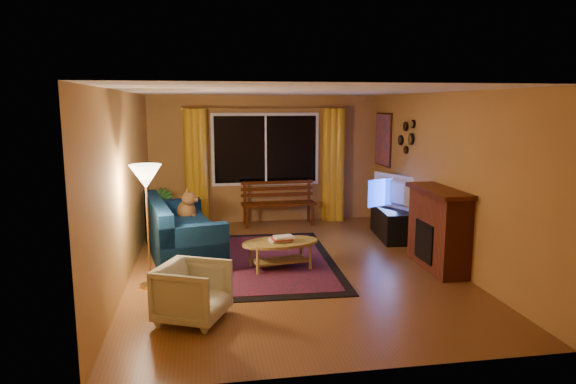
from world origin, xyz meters
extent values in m
cube|color=brown|center=(0.00, 0.00, -0.01)|extent=(4.50, 6.00, 0.02)
cube|color=white|center=(0.00, 0.00, 2.51)|extent=(4.50, 6.00, 0.02)
cube|color=#B27D3A|center=(0.00, 3.01, 1.25)|extent=(4.50, 0.02, 2.50)
cube|color=#B27D3A|center=(-2.26, 0.00, 1.25)|extent=(0.02, 6.00, 2.50)
cube|color=#B27D3A|center=(2.26, 0.00, 1.25)|extent=(0.02, 6.00, 2.50)
cube|color=black|center=(0.00, 2.94, 1.45)|extent=(2.00, 0.02, 1.30)
cylinder|color=#BF8C3F|center=(0.00, 2.90, 2.25)|extent=(3.20, 0.03, 0.03)
cylinder|color=gold|center=(-1.35, 2.88, 1.12)|extent=(0.36, 0.36, 2.24)
cylinder|color=gold|center=(1.35, 2.88, 1.12)|extent=(0.36, 0.36, 2.24)
cube|color=#3E1603|center=(0.20, 2.59, 0.21)|extent=(1.43, 0.46, 0.43)
imported|color=#235B1E|center=(-2.00, 2.26, 0.42)|extent=(0.48, 0.48, 0.83)
cube|color=#071E38|center=(-1.56, 0.83, 0.44)|extent=(1.34, 2.33, 0.89)
imported|color=beige|center=(-1.37, -1.65, 0.35)|extent=(0.86, 0.88, 0.70)
cylinder|color=#BF8C3F|center=(-1.94, -0.49, 0.80)|extent=(0.34, 0.34, 1.59)
cube|color=maroon|center=(-0.33, 0.32, 0.01)|extent=(2.11, 3.23, 0.02)
cylinder|color=#A38637|center=(-0.17, -0.05, 0.20)|extent=(1.26, 1.26, 0.40)
cube|color=black|center=(2.00, 1.35, 0.26)|extent=(0.55, 1.30, 0.52)
imported|color=black|center=(2.00, 1.35, 0.82)|extent=(0.54, 0.99, 0.59)
cube|color=maroon|center=(2.05, -0.40, 0.55)|extent=(0.40, 1.20, 1.10)
cube|color=#E94C15|center=(2.22, 2.45, 1.65)|extent=(0.04, 0.76, 0.96)
camera|label=1|loc=(-1.23, -7.03, 2.33)|focal=32.00mm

